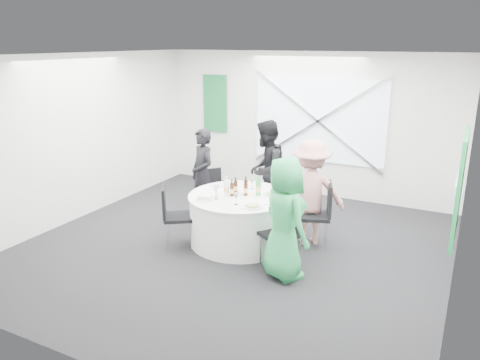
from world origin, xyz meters
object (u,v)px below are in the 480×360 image
at_px(chair_front_right, 283,230).
at_px(person_woman_pink, 310,193).
at_px(chair_back_left, 213,191).
at_px(person_woman_green, 285,219).
at_px(clear_water_bottle, 226,188).
at_px(chair_back, 271,190).
at_px(chair_back_right, 321,210).
at_px(chair_front_left, 172,211).
at_px(person_man_back_left, 203,174).
at_px(banquet_table, 240,219).
at_px(green_water_bottle, 258,188).
at_px(person_man_back, 266,170).

distance_m(chair_front_right, person_woman_pink, 1.01).
height_order(chair_back_left, person_woman_pink, person_woman_pink).
distance_m(person_woman_green, clear_water_bottle, 1.32).
height_order(chair_back, chair_back_right, chair_back_right).
height_order(chair_back, chair_front_left, chair_front_left).
bearing_deg(person_man_back_left, banquet_table, 0.00).
bearing_deg(person_woman_pink, person_woman_green, 65.79).
bearing_deg(banquet_table, person_woman_green, -35.10).
distance_m(person_man_back_left, person_woman_pink, 2.02).
bearing_deg(banquet_table, person_woman_pink, 26.88).
xyz_separation_m(chair_back_right, person_man_back_left, (-2.20, 0.26, 0.20)).
bearing_deg(person_man_back_left, clear_water_bottle, -8.59).
xyz_separation_m(chair_front_right, person_woman_green, (0.10, -0.20, 0.26)).
distance_m(chair_front_right, person_woman_green, 0.34).
height_order(chair_back_right, chair_front_right, chair_back_right).
relative_size(chair_back_left, person_woman_green, 0.54).
xyz_separation_m(person_woman_pink, green_water_bottle, (-0.70, -0.34, 0.07)).
relative_size(chair_front_left, person_woman_green, 0.58).
height_order(chair_back_right, green_water_bottle, green_water_bottle).
relative_size(chair_back_left, person_man_back, 0.51).
bearing_deg(chair_front_left, chair_back_right, -97.60).
distance_m(person_man_back_left, green_water_bottle, 1.42).
xyz_separation_m(person_man_back, person_woman_pink, (1.03, -0.66, -0.05)).
bearing_deg(chair_back_right, banquet_table, -90.00).
height_order(chair_back_left, chair_front_right, chair_front_right).
xyz_separation_m(person_man_back_left, green_water_bottle, (1.31, -0.54, 0.09)).
distance_m(green_water_bottle, clear_water_bottle, 0.48).
xyz_separation_m(person_woman_pink, clear_water_bottle, (-1.12, -0.57, 0.07)).
bearing_deg(chair_back, chair_front_left, -115.49).
height_order(banquet_table, chair_back_right, chair_back_right).
height_order(person_woman_green, clear_water_bottle, person_woman_green).
distance_m(chair_back_left, chair_back_right, 2.01).
height_order(banquet_table, chair_front_right, chair_front_right).
distance_m(person_woman_pink, person_woman_green, 1.18).
height_order(chair_back_right, person_man_back_left, person_man_back_left).
xyz_separation_m(person_man_back, person_woman_green, (1.08, -1.84, -0.05)).
relative_size(banquet_table, chair_front_left, 1.67).
distance_m(person_man_back_left, person_man_back, 1.09).
bearing_deg(chair_back, clear_water_bottle, -97.85).
bearing_deg(chair_front_right, chair_back, -122.87).
bearing_deg(chair_front_left, person_man_back_left, -23.78).
bearing_deg(green_water_bottle, chair_back, 102.91).
height_order(chair_back, clear_water_bottle, clear_water_bottle).
relative_size(chair_front_right, green_water_bottle, 3.13).
bearing_deg(chair_back_right, clear_water_bottle, -88.86).
bearing_deg(chair_front_left, person_man_back, -58.01).
xyz_separation_m(chair_back, green_water_bottle, (0.24, -1.07, 0.38)).
xyz_separation_m(banquet_table, chair_front_right, (0.89, -0.50, 0.17)).
bearing_deg(chair_back, person_woman_pink, -37.76).
relative_size(person_man_back_left, clear_water_bottle, 5.22).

